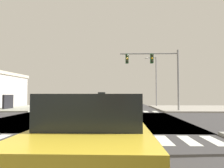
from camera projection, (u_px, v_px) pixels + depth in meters
ground at (87, 120)px, 16.37m from camera, size 90.00×90.00×0.05m
sidewalk_corner_ne at (203, 108)px, 27.90m from camera, size 12.00×12.00×0.14m
sidewalk_corner_nw at (2, 108)px, 28.81m from camera, size 12.00×12.00×0.14m
crosswalk_near at (54, 139)px, 9.10m from camera, size 13.50×2.00×0.01m
crosswalk_far at (95, 111)px, 23.67m from camera, size 13.50×2.00×0.01m
traffic_signal_mast at (156, 66)px, 23.70m from camera, size 6.33×0.55×6.66m
street_lamp at (154, 77)px, 32.46m from camera, size 1.78×0.32×7.35m
pickup_nearside_1 at (102, 96)px, 55.31m from camera, size 2.00×5.10×2.35m
sedan_crossing_2 at (95, 135)px, 4.08m from camera, size 1.80×4.30×1.88m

